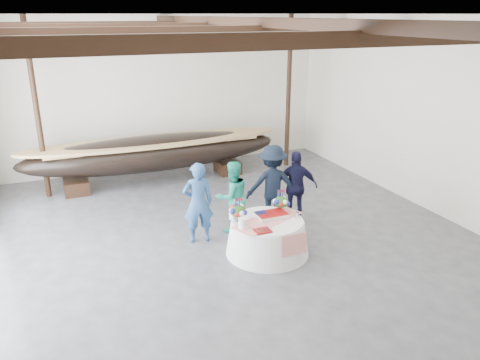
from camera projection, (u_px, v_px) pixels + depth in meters
name	position (u px, v px, depth m)	size (l,w,h in m)	color
floor	(240.00, 248.00, 9.55)	(10.00, 12.00, 0.01)	#3D3D42
wall_back	(163.00, 93.00, 14.00)	(10.00, 0.02, 4.50)	silver
wall_right	(443.00, 119.00, 10.61)	(0.02, 12.00, 4.50)	silver
ceiling	(239.00, 14.00, 8.03)	(10.00, 12.00, 0.01)	white
pavilion_structure	(224.00, 42.00, 8.89)	(9.80, 11.76, 4.50)	black
longboat_display	(155.00, 153.00, 12.99)	(7.21, 1.44, 1.35)	black
banquet_table	(267.00, 237.00, 9.23)	(1.65, 1.65, 0.71)	white
tabletop_items	(260.00, 210.00, 9.19)	(1.61, 1.11, 0.40)	red
guest_woman_blue	(198.00, 203.00, 9.56)	(0.63, 0.41, 1.72)	navy
guest_woman_teal	(232.00, 197.00, 10.06)	(0.77, 0.60, 1.58)	teal
guest_man_left	(272.00, 184.00, 10.45)	(1.17, 0.67, 1.81)	black
guest_man_right	(296.00, 186.00, 10.56)	(0.96, 0.40, 1.64)	black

